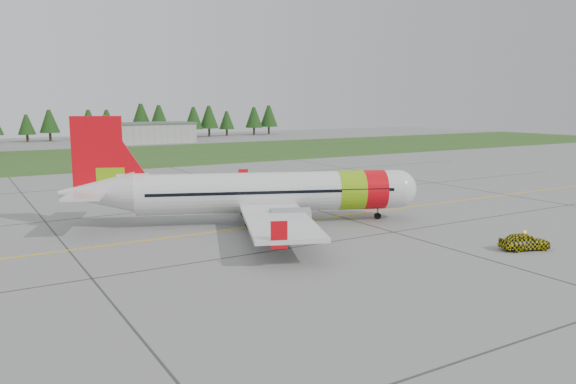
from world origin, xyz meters
TOP-DOWN VIEW (x-y plane):
  - ground at (0.00, 0.00)m, footprint 320.00×320.00m
  - aircraft at (2.20, 9.09)m, footprint 31.08×29.53m
  - follow_me_car at (14.57, -9.50)m, footprint 1.72×1.87m
  - grass_strip at (0.00, 82.00)m, footprint 320.00×50.00m
  - taxi_guideline at (0.00, 8.00)m, footprint 120.00×0.25m
  - hangar_east at (25.00, 118.00)m, footprint 24.00×12.00m
  - treeline at (0.00, 138.00)m, footprint 160.00×8.00m

SIDE VIEW (x-z plane):
  - ground at x=0.00m, z-range 0.00..0.00m
  - taxi_guideline at x=0.00m, z-range 0.00..0.02m
  - grass_strip at x=0.00m, z-range 0.00..0.03m
  - follow_me_car at x=14.57m, z-range 0.00..3.79m
  - hangar_east at x=25.00m, z-range 0.00..5.20m
  - aircraft at x=2.20m, z-range -2.09..7.78m
  - treeline at x=0.00m, z-range 0.00..10.00m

